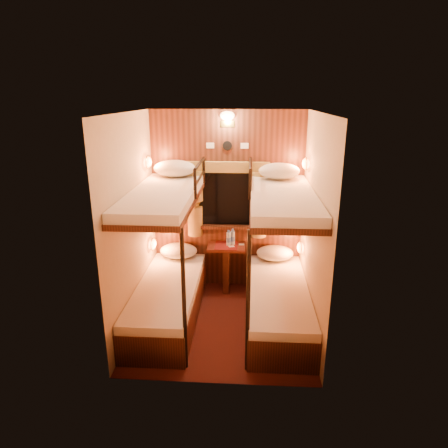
# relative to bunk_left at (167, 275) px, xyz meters

# --- Properties ---
(floor) EXTENTS (2.10, 2.10, 0.00)m
(floor) POSITION_rel_bunk_left_xyz_m (0.65, -0.07, -0.56)
(floor) COLOR #36180E
(floor) RESTS_ON ground
(ceiling) EXTENTS (2.10, 2.10, 0.00)m
(ceiling) POSITION_rel_bunk_left_xyz_m (0.65, -0.07, 1.84)
(ceiling) COLOR silver
(ceiling) RESTS_ON wall_back
(wall_back) EXTENTS (2.40, 0.00, 2.40)m
(wall_back) POSITION_rel_bunk_left_xyz_m (0.65, 0.98, 0.64)
(wall_back) COLOR #C6B293
(wall_back) RESTS_ON floor
(wall_front) EXTENTS (2.40, 0.00, 2.40)m
(wall_front) POSITION_rel_bunk_left_xyz_m (0.65, -1.12, 0.64)
(wall_front) COLOR #C6B293
(wall_front) RESTS_ON floor
(wall_left) EXTENTS (0.00, 2.40, 2.40)m
(wall_left) POSITION_rel_bunk_left_xyz_m (-0.35, -0.07, 0.64)
(wall_left) COLOR #C6B293
(wall_left) RESTS_ON floor
(wall_right) EXTENTS (0.00, 2.40, 2.40)m
(wall_right) POSITION_rel_bunk_left_xyz_m (1.65, -0.07, 0.64)
(wall_right) COLOR #C6B293
(wall_right) RESTS_ON floor
(back_panel) EXTENTS (2.00, 0.03, 2.40)m
(back_panel) POSITION_rel_bunk_left_xyz_m (0.65, 0.97, 0.64)
(back_panel) COLOR #32190E
(back_panel) RESTS_ON floor
(bunk_left) EXTENTS (0.72, 1.90, 1.82)m
(bunk_left) POSITION_rel_bunk_left_xyz_m (0.00, 0.00, 0.00)
(bunk_left) COLOR #32190E
(bunk_left) RESTS_ON floor
(bunk_right) EXTENTS (0.72, 1.90, 1.82)m
(bunk_right) POSITION_rel_bunk_left_xyz_m (1.30, 0.00, 0.00)
(bunk_right) COLOR #32190E
(bunk_right) RESTS_ON floor
(window) EXTENTS (1.00, 0.12, 0.79)m
(window) POSITION_rel_bunk_left_xyz_m (0.65, 0.94, 0.62)
(window) COLOR black
(window) RESTS_ON back_panel
(curtains) EXTENTS (1.10, 0.22, 1.00)m
(curtains) POSITION_rel_bunk_left_xyz_m (0.65, 0.90, 0.71)
(curtains) COLOR olive
(curtains) RESTS_ON back_panel
(back_fixtures) EXTENTS (0.54, 0.09, 0.48)m
(back_fixtures) POSITION_rel_bunk_left_xyz_m (0.65, 0.93, 1.69)
(back_fixtures) COLOR black
(back_fixtures) RESTS_ON back_panel
(reading_lamps) EXTENTS (2.00, 0.20, 1.25)m
(reading_lamps) POSITION_rel_bunk_left_xyz_m (0.65, 0.63, 0.68)
(reading_lamps) COLOR orange
(reading_lamps) RESTS_ON wall_left
(table) EXTENTS (0.50, 0.34, 0.66)m
(table) POSITION_rel_bunk_left_xyz_m (0.65, 0.78, -0.14)
(table) COLOR #4E1C11
(table) RESTS_ON floor
(bottle_left) EXTENTS (0.06, 0.06, 0.21)m
(bottle_left) POSITION_rel_bunk_left_xyz_m (0.68, 0.78, 0.18)
(bottle_left) COLOR #99BFE5
(bottle_left) RESTS_ON table
(bottle_right) EXTENTS (0.06, 0.06, 0.22)m
(bottle_right) POSITION_rel_bunk_left_xyz_m (0.73, 0.82, 0.19)
(bottle_right) COLOR #99BFE5
(bottle_right) RESTS_ON table
(sachet_a) EXTENTS (0.09, 0.08, 0.01)m
(sachet_a) POSITION_rel_bunk_left_xyz_m (0.72, 0.74, 0.09)
(sachet_a) COLOR silver
(sachet_a) RESTS_ON table
(sachet_b) EXTENTS (0.07, 0.06, 0.01)m
(sachet_b) POSITION_rel_bunk_left_xyz_m (0.85, 0.83, 0.09)
(sachet_b) COLOR silver
(sachet_b) RESTS_ON table
(pillow_lower_left) EXTENTS (0.50, 0.36, 0.20)m
(pillow_lower_left) POSITION_rel_bunk_left_xyz_m (-0.00, 0.79, -0.00)
(pillow_lower_left) COLOR silver
(pillow_lower_left) RESTS_ON bunk_left
(pillow_lower_right) EXTENTS (0.49, 0.35, 0.19)m
(pillow_lower_right) POSITION_rel_bunk_left_xyz_m (1.30, 0.79, -0.01)
(pillow_lower_right) COLOR silver
(pillow_lower_right) RESTS_ON bunk_right
(pillow_upper_left) EXTENTS (0.53, 0.38, 0.21)m
(pillow_upper_left) POSITION_rel_bunk_left_xyz_m (-0.00, 0.73, 1.13)
(pillow_upper_left) COLOR silver
(pillow_upper_left) RESTS_ON bunk_left
(pillow_upper_right) EXTENTS (0.50, 0.36, 0.20)m
(pillow_upper_right) POSITION_rel_bunk_left_xyz_m (1.30, 0.65, 1.13)
(pillow_upper_right) COLOR silver
(pillow_upper_right) RESTS_ON bunk_right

